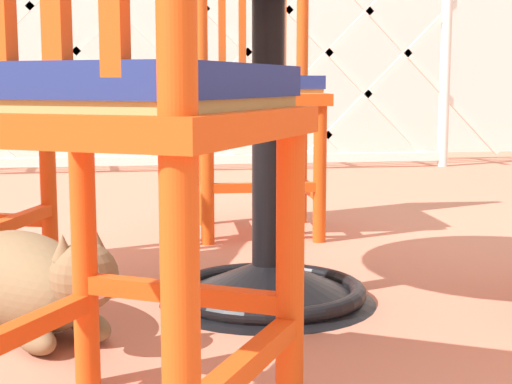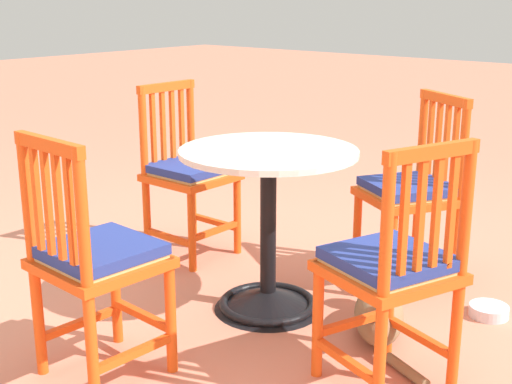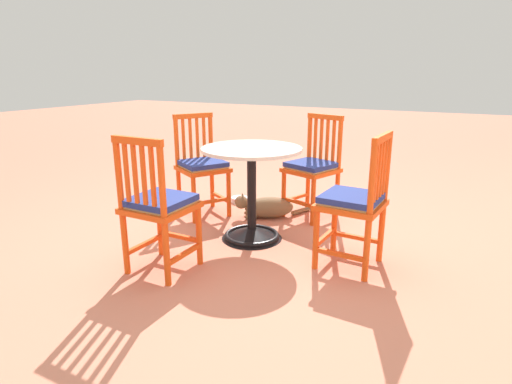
% 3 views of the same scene
% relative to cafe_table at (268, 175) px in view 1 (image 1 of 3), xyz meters
% --- Properties ---
extents(ground_plane, '(24.00, 24.00, 0.00)m').
position_rel_cafe_table_xyz_m(ground_plane, '(0.11, -0.06, -0.28)').
color(ground_plane, '#C6755B').
extents(lattice_fence_panel, '(3.94, 0.06, 1.30)m').
position_rel_cafe_table_xyz_m(lattice_fence_panel, '(-0.10, 2.66, 0.37)').
color(lattice_fence_panel, white).
rests_on(lattice_fence_panel, ground_plane).
extents(cafe_table, '(0.76, 0.76, 0.73)m').
position_rel_cafe_table_xyz_m(cafe_table, '(0.00, 0.00, 0.00)').
color(cafe_table, black).
rests_on(cafe_table, ground_plane).
extents(orange_chair_at_corner, '(0.55, 0.55, 0.91)m').
position_rel_cafe_table_xyz_m(orange_chair_at_corner, '(-0.32, -0.68, 0.16)').
color(orange_chair_at_corner, '#E04C14').
rests_on(orange_chair_at_corner, ground_plane).
extents(orange_chair_by_planter, '(0.42, 0.42, 0.91)m').
position_rel_cafe_table_xyz_m(orange_chair_by_planter, '(0.11, 0.83, 0.16)').
color(orange_chair_by_planter, '#E04C14').
rests_on(orange_chair_by_planter, ground_plane).
extents(tabby_cat, '(0.56, 0.56, 0.23)m').
position_rel_cafe_table_xyz_m(tabby_cat, '(-0.49, -0.13, -0.19)').
color(tabby_cat, brown).
rests_on(tabby_cat, ground_plane).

